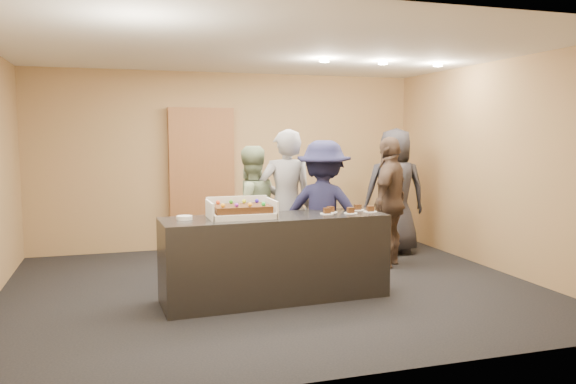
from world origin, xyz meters
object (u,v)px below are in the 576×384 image
(serving_counter, at_px, (275,258))
(plate_stack, at_px, (184,218))
(person_brown_extra, at_px, (390,202))
(person_navy_man, at_px, (324,212))
(person_sage_man, at_px, (250,212))
(person_dark_suit, at_px, (395,191))
(cake_box, at_px, (241,213))
(person_server_grey, at_px, (286,204))
(sheet_cake, at_px, (241,208))
(storage_cabinet, at_px, (202,179))

(serving_counter, bearing_deg, plate_stack, 175.57)
(person_brown_extra, bearing_deg, person_navy_man, -18.54)
(person_sage_man, height_order, person_navy_man, person_navy_man)
(plate_stack, relative_size, person_navy_man, 0.10)
(serving_counter, distance_m, person_dark_suit, 2.94)
(cake_box, distance_m, person_navy_man, 1.17)
(cake_box, height_order, person_dark_suit, person_dark_suit)
(person_server_grey, bearing_deg, person_dark_suit, -147.95)
(sheet_cake, height_order, person_server_grey, person_server_grey)
(cake_box, height_order, person_navy_man, person_navy_man)
(person_navy_man, bearing_deg, serving_counter, 62.12)
(person_server_grey, xyz_separation_m, person_dark_suit, (1.95, 0.90, 0.01))
(sheet_cake, distance_m, person_brown_extra, 2.47)
(person_navy_man, height_order, person_dark_suit, person_dark_suit)
(storage_cabinet, relative_size, cake_box, 3.16)
(serving_counter, height_order, person_sage_man, person_sage_man)
(serving_counter, height_order, person_dark_suit, person_dark_suit)
(storage_cabinet, distance_m, plate_stack, 2.90)
(storage_cabinet, distance_m, person_navy_man, 2.65)
(storage_cabinet, distance_m, sheet_cake, 2.86)
(storage_cabinet, relative_size, person_brown_extra, 1.25)
(serving_counter, bearing_deg, person_sage_man, 89.29)
(serving_counter, distance_m, person_navy_man, 0.93)
(person_navy_man, bearing_deg, person_brown_extra, -123.60)
(serving_counter, xyz_separation_m, person_brown_extra, (1.88, 1.03, 0.42))
(sheet_cake, height_order, person_dark_suit, person_dark_suit)
(storage_cabinet, height_order, person_dark_suit, storage_cabinet)
(storage_cabinet, bearing_deg, serving_counter, -82.86)
(serving_counter, distance_m, sheet_cake, 0.66)
(plate_stack, bearing_deg, person_brown_extra, 19.46)
(person_navy_man, xyz_separation_m, person_brown_extra, (1.16, 0.58, 0.02))
(storage_cabinet, distance_m, person_server_grey, 2.16)
(person_dark_suit, bearing_deg, plate_stack, 41.79)
(person_navy_man, xyz_separation_m, person_dark_suit, (1.60, 1.29, 0.08))
(sheet_cake, bearing_deg, person_navy_man, 22.57)
(storage_cabinet, relative_size, person_server_grey, 1.18)
(person_brown_extra, bearing_deg, serving_counter, -16.28)
(cake_box, bearing_deg, serving_counter, -3.94)
(plate_stack, relative_size, person_sage_man, 0.10)
(person_sage_man, xyz_separation_m, person_brown_extra, (1.91, 0.00, 0.05))
(plate_stack, bearing_deg, sheet_cake, -2.60)
(serving_counter, xyz_separation_m, person_dark_suit, (2.32, 1.74, 0.47))
(plate_stack, relative_size, person_brown_extra, 0.09)
(plate_stack, bearing_deg, person_navy_man, 14.24)
(cake_box, distance_m, person_sage_man, 1.06)
(person_brown_extra, bearing_deg, person_server_grey, -37.76)
(serving_counter, height_order, person_brown_extra, person_brown_extra)
(storage_cabinet, bearing_deg, person_sage_man, -80.11)
(serving_counter, bearing_deg, storage_cabinet, 94.31)
(plate_stack, bearing_deg, storage_cabinet, 78.18)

